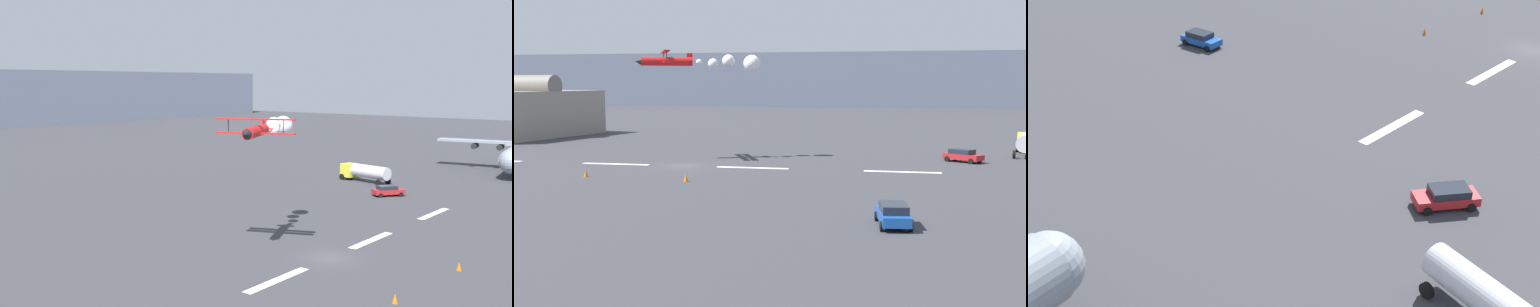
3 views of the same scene
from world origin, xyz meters
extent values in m
plane|color=#38383D|center=(0.00, 0.00, 0.00)|extent=(440.00, 440.00, 0.00)
cube|color=white|center=(-8.05, 0.00, 0.01)|extent=(8.00, 0.90, 0.01)
cube|color=white|center=(8.05, 0.00, 0.01)|extent=(8.00, 0.90, 0.01)
cube|color=white|center=(24.14, 0.00, 0.01)|extent=(8.00, 0.90, 0.01)
cube|color=slate|center=(0.00, 182.55, 10.49)|extent=(396.00, 16.00, 20.99)
cylinder|color=red|center=(-3.84, 5.76, 11.83)|extent=(5.98, 3.50, 1.05)
cube|color=red|center=(-4.02, 5.67, 11.68)|extent=(3.79, 7.09, 0.12)
cube|color=red|center=(-4.02, 5.67, 12.96)|extent=(3.79, 7.09, 0.12)
cylinder|color=black|center=(-2.93, 3.30, 12.32)|extent=(0.08, 0.08, 1.29)
cylinder|color=black|center=(-5.12, 8.05, 12.32)|extent=(0.08, 0.08, 1.29)
cube|color=red|center=(-1.35, 6.91, 12.28)|extent=(0.68, 0.38, 1.10)
cube|color=red|center=(-1.35, 6.91, 11.88)|extent=(1.38, 2.07, 0.08)
cone|color=black|center=(-6.93, 4.33, 11.83)|extent=(1.01, 1.10, 0.89)
sphere|color=white|center=(-0.21, 7.07, 11.77)|extent=(0.70, 0.70, 0.70)
sphere|color=white|center=(1.35, 7.74, 11.59)|extent=(1.24, 1.24, 1.24)
sphere|color=white|center=(2.96, 8.98, 11.96)|extent=(1.54, 1.54, 1.54)
sphere|color=white|center=(5.73, 9.81, 11.65)|extent=(2.10, 2.10, 2.10)
cylinder|color=silver|center=(39.40, 17.21, 1.85)|extent=(3.54, 7.23, 2.10)
cylinder|color=black|center=(39.34, 22.52, 0.50)|extent=(0.53, 1.05, 1.00)
cylinder|color=black|center=(37.66, 14.87, 0.50)|extent=(0.53, 1.05, 1.00)
cube|color=#194CA5|center=(23.45, -25.74, 0.65)|extent=(2.41, 4.60, 0.65)
cube|color=#1E232D|center=(23.48, -25.94, 1.25)|extent=(2.02, 2.84, 0.55)
cylinder|color=black|center=(22.34, -24.35, 0.32)|extent=(0.31, 0.66, 0.64)
cylinder|color=black|center=(22.78, -27.39, 0.32)|extent=(0.31, 0.66, 0.64)
cylinder|color=black|center=(24.12, -24.09, 0.32)|extent=(0.31, 0.66, 0.64)
cylinder|color=black|center=(24.56, -27.13, 0.32)|extent=(0.31, 0.66, 0.64)
cube|color=#B21E23|center=(31.16, 9.81, 0.65)|extent=(4.68, 4.16, 0.65)
cube|color=#1E232D|center=(31.00, 9.93, 1.25)|extent=(3.16, 2.96, 0.55)
cylinder|color=black|center=(32.96, 9.57, 0.32)|extent=(0.64, 0.56, 0.64)
cylinder|color=black|center=(30.45, 11.48, 0.32)|extent=(0.64, 0.56, 0.64)
cylinder|color=black|center=(31.87, 8.14, 0.32)|extent=(0.64, 0.56, 0.64)
cylinder|color=black|center=(29.36, 10.05, 0.32)|extent=(0.64, 0.56, 0.64)
cube|color=gray|center=(-41.11, 31.56, 3.94)|extent=(21.81, 28.60, 7.89)
cylinder|color=slate|center=(-41.11, 31.56, 8.79)|extent=(17.03, 6.46, 3.60)
cone|color=orange|center=(-6.57, -9.90, 0.38)|extent=(0.44, 0.44, 0.75)
cone|color=orange|center=(4.11, -10.70, 0.38)|extent=(0.44, 0.44, 0.75)
camera|label=1|loc=(-45.58, -28.68, 16.31)|focal=41.26mm
camera|label=2|loc=(23.72, -66.85, 9.27)|focal=44.38mm
camera|label=3|loc=(69.06, 31.12, 28.49)|focal=50.73mm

